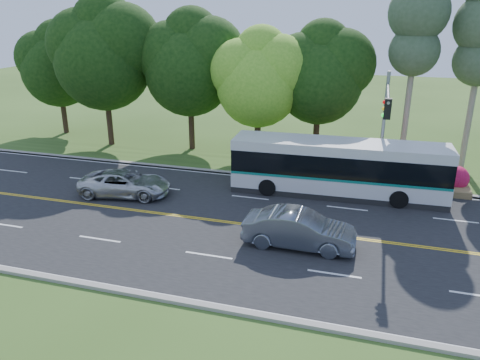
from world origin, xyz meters
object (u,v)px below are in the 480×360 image
(transit_bus, at_px, (338,169))
(suv, at_px, (125,183))
(sedan, at_px, (299,229))
(traffic_signal, at_px, (385,119))

(transit_bus, height_order, suv, transit_bus)
(sedan, height_order, suv, sedan)
(traffic_signal, xyz_separation_m, sedan, (-3.32, -6.92, -3.81))
(traffic_signal, bearing_deg, transit_bus, 178.46)
(transit_bus, bearing_deg, traffic_signal, -3.70)
(transit_bus, distance_m, sedan, 7.10)
(suv, bearing_deg, traffic_signal, -85.03)
(traffic_signal, height_order, suv, traffic_signal)
(traffic_signal, height_order, transit_bus, traffic_signal)
(sedan, bearing_deg, transit_bus, -8.08)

